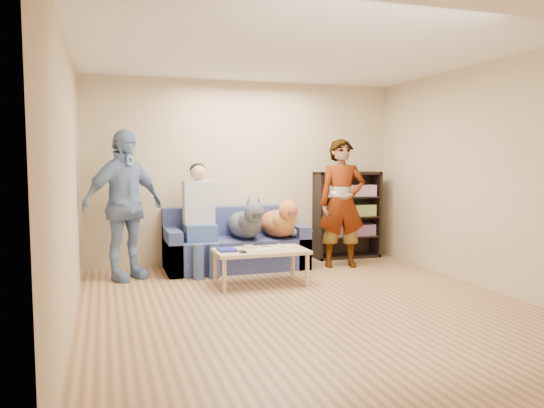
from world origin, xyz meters
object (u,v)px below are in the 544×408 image
object	(u,v)px
camera_silver	(248,246)
person_seated	(200,214)
dog_tan	(280,222)
bookshelf	(347,213)
person_standing_left	(124,205)
dog_gray	(246,223)
person_standing_right	(342,203)
notebook_blue	(227,250)
coffee_table	(261,253)
sofa	(235,248)

from	to	relation	value
camera_silver	person_seated	world-z (taller)	person_seated
dog_tan	bookshelf	world-z (taller)	bookshelf
person_standing_left	dog_gray	xyz separation A→B (m)	(1.58, 0.07, -0.29)
person_standing_right	dog_gray	bearing A→B (deg)	-175.23
person_standing_right	bookshelf	bearing A→B (deg)	71.40
person_seated	bookshelf	distance (m)	2.33
notebook_blue	dog_tan	distance (m)	1.21
person_standing_right	person_seated	size ratio (longest dim) A/B	1.20
coffee_table	person_seated	bearing A→B (deg)	122.26
person_standing_right	notebook_blue	distance (m)	1.92
person_standing_left	bookshelf	bearing A→B (deg)	-21.84
person_standing_right	dog_tan	size ratio (longest dim) A/B	1.51
camera_silver	sofa	world-z (taller)	sofa
sofa	coffee_table	world-z (taller)	sofa
person_standing_right	camera_silver	distance (m)	1.64
sofa	bookshelf	bearing A→B (deg)	7.40
dog_gray	dog_tan	bearing A→B (deg)	-3.54
person_standing_right	dog_gray	distance (m)	1.36
dog_tan	coffee_table	bearing A→B (deg)	-122.00
notebook_blue	person_seated	world-z (taller)	person_seated
notebook_blue	dog_tan	bearing A→B (deg)	40.11
dog_tan	bookshelf	size ratio (longest dim) A/B	0.90
sofa	dog_tan	bearing A→B (deg)	-19.78
sofa	person_seated	xyz separation A→B (m)	(-0.50, -0.13, 0.49)
person_standing_left	notebook_blue	size ratio (longest dim) A/B	7.16
person_standing_left	notebook_blue	world-z (taller)	person_standing_left
notebook_blue	sofa	size ratio (longest dim) A/B	0.14
person_standing_left	bookshelf	world-z (taller)	person_standing_left
person_seated	notebook_blue	bearing A→B (deg)	-78.87
person_standing_left	coffee_table	xyz separation A→B (m)	(1.54, -0.77, -0.56)
person_standing_right	sofa	xyz separation A→B (m)	(-1.44, 0.36, -0.60)
notebook_blue	person_seated	xyz separation A→B (m)	(-0.17, 0.85, 0.34)
person_standing_right	person_standing_left	bearing A→B (deg)	-169.46
camera_silver	coffee_table	distance (m)	0.18
coffee_table	camera_silver	bearing A→B (deg)	135.00
bookshelf	person_seated	bearing A→B (deg)	-171.09
notebook_blue	sofa	distance (m)	1.04
notebook_blue	camera_silver	world-z (taller)	camera_silver
person_standing_right	sofa	bearing A→B (deg)	178.52
person_standing_left	camera_silver	world-z (taller)	person_standing_left
person_standing_right	notebook_blue	bearing A→B (deg)	-148.19
notebook_blue	sofa	world-z (taller)	sofa
person_standing_right	person_seated	world-z (taller)	person_standing_right
person_seated	coffee_table	world-z (taller)	person_seated
person_seated	dog_tan	bearing A→B (deg)	-4.30
person_standing_left	bookshelf	xyz separation A→B (m)	(3.27, 0.49, -0.25)
dog_gray	sofa	bearing A→B (deg)	122.45
dog_tan	dog_gray	bearing A→B (deg)	176.46
sofa	camera_silver	bearing A→B (deg)	-93.35
person_seated	coffee_table	distance (m)	1.13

